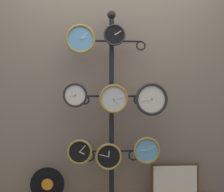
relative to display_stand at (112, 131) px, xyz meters
The scene contains 12 objects.
shop_wall 0.67m from the display_stand, 90.00° to the left, with size 4.40×0.04×2.80m.
display_stand is the anchor object (origin of this frame).
clock_top_left 0.97m from the display_stand, 162.04° to the right, with size 0.29×0.04×0.29m.
clock_top_center 0.96m from the display_stand, 78.86° to the right, with size 0.22×0.04×0.22m.
clock_middle_left 0.52m from the display_stand, 168.26° to the right, with size 0.24×0.04×0.24m.
clock_middle_center 0.34m from the display_stand, 82.34° to the right, with size 0.29×0.04×0.29m.
clock_middle_right 0.52m from the display_stand, 15.74° to the right, with size 0.33×0.04×0.33m.
clock_bottom_left 0.39m from the display_stand, 161.71° to the right, with size 0.25×0.04×0.25m.
clock_bottom_center 0.26m from the display_stand, 112.82° to the right, with size 0.27×0.04×0.27m.
clock_bottom_right 0.40m from the display_stand, 14.12° to the right, with size 0.27×0.04×0.27m.
vinyl_record 0.83m from the display_stand, behind, with size 0.34×0.01×0.34m.
picture_frame 0.83m from the display_stand, ahead, with size 0.50×0.02×0.35m.
Camera 1 is at (-0.27, -2.75, 1.10)m, focal length 50.00 mm.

